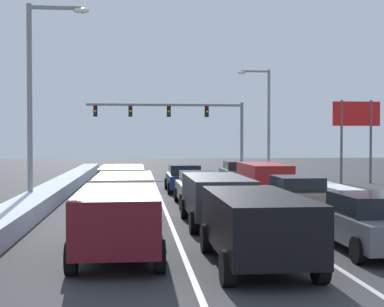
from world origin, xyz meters
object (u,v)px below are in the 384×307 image
object	(u,v)px
sedan_gray_right_lane_nearest	(368,222)
roadside_sign_right	(356,123)
sedan_silver_center_lane_third	(199,188)
street_lamp_right_mid	(264,113)
sedan_tan_left_lane_fourth	(128,177)
suv_white_left_lane_second	(125,193)
suv_maroon_left_lane_nearest	(118,217)
suv_red_right_lane_third	(264,176)
sedan_tan_right_lane_second	(296,195)
suv_gray_left_lane_third	(122,181)
suv_charcoal_center_lane_second	(217,196)
sedan_green_right_lane_fourth	(238,173)
suv_black_center_lane_nearest	(256,223)
sedan_navy_center_lane_fourth	(184,178)
street_lamp_left_mid	(38,87)
traffic_light_gantry	(183,117)

from	to	relation	value
sedan_gray_right_lane_nearest	roadside_sign_right	distance (m)	23.31
sedan_silver_center_lane_third	street_lamp_right_mid	bearing A→B (deg)	68.90
sedan_silver_center_lane_third	sedan_tan_left_lane_fourth	size ratio (longest dim) A/B	1.00
suv_white_left_lane_second	roadside_sign_right	size ratio (longest dim) A/B	0.89
sedan_gray_right_lane_nearest	suv_maroon_left_lane_nearest	size ratio (longest dim) A/B	0.92
suv_red_right_lane_third	sedan_tan_left_lane_fourth	xyz separation A→B (m)	(-6.98, 3.90, -0.25)
suv_maroon_left_lane_nearest	street_lamp_right_mid	size ratio (longest dim) A/B	0.58
sedan_tan_right_lane_second	suv_maroon_left_lane_nearest	bearing A→B (deg)	-132.57
suv_gray_left_lane_third	street_lamp_right_mid	size ratio (longest dim) A/B	0.58
suv_charcoal_center_lane_second	suv_gray_left_lane_third	world-z (taller)	same
sedan_green_right_lane_fourth	roadside_sign_right	world-z (taller)	roadside_sign_right
sedan_gray_right_lane_nearest	roadside_sign_right	world-z (taller)	roadside_sign_right
suv_red_right_lane_third	sedan_green_right_lane_fourth	distance (m)	7.11
suv_black_center_lane_nearest	sedan_navy_center_lane_fourth	xyz separation A→B (m)	(-0.12, 18.43, -0.25)
sedan_silver_center_lane_third	street_lamp_right_mid	world-z (taller)	street_lamp_right_mid
suv_gray_left_lane_third	street_lamp_left_mid	world-z (taller)	street_lamp_left_mid
sedan_silver_center_lane_third	traffic_light_gantry	bearing A→B (deg)	86.78
suv_red_right_lane_third	sedan_tan_left_lane_fourth	world-z (taller)	suv_red_right_lane_third
sedan_tan_right_lane_second	roadside_sign_right	world-z (taller)	roadside_sign_right
suv_maroon_left_lane_nearest	street_lamp_right_mid	bearing A→B (deg)	70.42
suv_black_center_lane_nearest	suv_charcoal_center_lane_second	distance (m)	6.22
suv_red_right_lane_third	suv_white_left_lane_second	bearing A→B (deg)	-129.81
traffic_light_gantry	sedan_navy_center_lane_fourth	bearing A→B (deg)	-94.72
sedan_navy_center_lane_fourth	suv_white_left_lane_second	xyz separation A→B (m)	(-3.06, -11.16, 0.25)
sedan_navy_center_lane_fourth	suv_white_left_lane_second	distance (m)	11.58
suv_red_right_lane_third	suv_gray_left_lane_third	world-z (taller)	same
suv_red_right_lane_third	suv_charcoal_center_lane_second	xyz separation A→B (m)	(-3.79, -9.37, 0.00)
sedan_gray_right_lane_nearest	suv_black_center_lane_nearest	xyz separation A→B (m)	(-3.34, -1.52, 0.25)
suv_red_right_lane_third	sedan_silver_center_lane_third	distance (m)	5.25
street_lamp_left_mid	sedan_navy_center_lane_fourth	bearing A→B (deg)	43.10
sedan_green_right_lane_fourth	street_lamp_right_mid	size ratio (longest dim) A/B	0.54
sedan_gray_right_lane_nearest	suv_maroon_left_lane_nearest	xyz separation A→B (m)	(-6.55, -0.26, 0.25)
sedan_tan_right_lane_second	sedan_tan_left_lane_fourth	distance (m)	12.88
sedan_silver_center_lane_third	suv_gray_left_lane_third	bearing A→B (deg)	158.82
suv_maroon_left_lane_nearest	suv_gray_left_lane_third	xyz separation A→B (m)	(-0.20, 12.00, 0.00)
sedan_gray_right_lane_nearest	suv_red_right_lane_third	xyz separation A→B (m)	(0.42, 14.07, 0.25)
street_lamp_left_mid	roadside_sign_right	xyz separation A→B (m)	(18.64, 11.03, -1.17)
suv_charcoal_center_lane_second	suv_white_left_lane_second	distance (m)	3.31
street_lamp_right_mid	street_lamp_left_mid	xyz separation A→B (m)	(-14.27, -18.77, 0.18)
street_lamp_right_mid	suv_charcoal_center_lane_second	bearing A→B (deg)	-106.61
sedan_gray_right_lane_nearest	sedan_tan_right_lane_second	world-z (taller)	same
sedan_gray_right_lane_nearest	sedan_green_right_lane_fourth	distance (m)	21.18
sedan_gray_right_lane_nearest	traffic_light_gantry	size ratio (longest dim) A/B	0.32
suv_black_center_lane_nearest	traffic_light_gantry	distance (m)	37.53
sedan_green_right_lane_fourth	suv_gray_left_lane_third	world-z (taller)	suv_gray_left_lane_third
sedan_tan_right_lane_second	suv_black_center_lane_nearest	size ratio (longest dim) A/B	0.92
suv_red_right_lane_third	suv_maroon_left_lane_nearest	distance (m)	15.94
suv_red_right_lane_third	suv_white_left_lane_second	distance (m)	10.83
suv_black_center_lane_nearest	sedan_gray_right_lane_nearest	bearing A→B (deg)	24.41
suv_charcoal_center_lane_second	suv_white_left_lane_second	world-z (taller)	same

